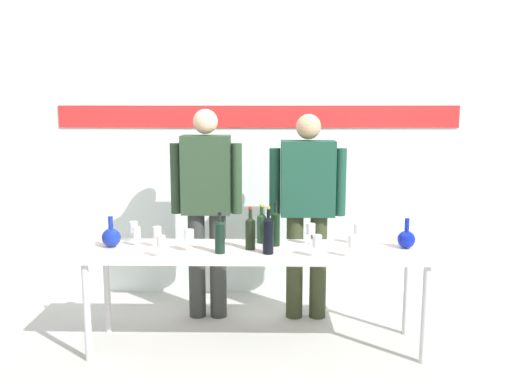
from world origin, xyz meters
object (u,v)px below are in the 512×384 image
(wine_bottle_4, at_px, (262,227))
(wine_glass_right_3, at_px, (358,229))
(presenter_right, at_px, (307,203))
(wine_glass_left_2, at_px, (161,242))
(wine_glass_right_2, at_px, (352,242))
(wine_glass_left_1, at_px, (189,236))
(wine_glass_left_3, at_px, (133,227))
(wine_glass_right_0, at_px, (317,242))
(wine_bottle_3, at_px, (250,232))
(wine_bottle_0, at_px, (220,236))
(decanter_blue_left, at_px, (111,237))
(wine_glass_left_4, at_px, (157,232))
(presenter_left, at_px, (207,201))
(wine_bottle_1, at_px, (268,234))
(wine_glass_left_0, at_px, (137,233))
(display_table, at_px, (256,257))
(wine_bottle_2, at_px, (275,227))
(decanter_blue_right, at_px, (406,239))
(wine_glass_right_1, at_px, (311,229))

(wine_bottle_4, xyz_separation_m, wine_glass_right_3, (0.72, -0.04, -0.01))
(presenter_right, height_order, wine_glass_left_2, presenter_right)
(wine_glass_right_2, bearing_deg, wine_glass_left_1, 173.34)
(wine_glass_left_3, relative_size, wine_glass_right_0, 1.02)
(wine_glass_right_3, bearing_deg, presenter_right, 129.31)
(wine_bottle_4, distance_m, wine_glass_right_0, 0.54)
(wine_glass_left_2, distance_m, wine_glass_right_2, 1.31)
(wine_glass_right_0, height_order, wine_glass_right_3, wine_glass_right_3)
(wine_bottle_3, height_order, wine_glass_left_1, wine_bottle_3)
(wine_bottle_0, bearing_deg, wine_glass_right_0, -7.47)
(decanter_blue_left, bearing_deg, wine_glass_left_4, -0.93)
(wine_glass_left_2, bearing_deg, decanter_blue_left, 146.63)
(presenter_left, xyz_separation_m, presenter_right, (0.83, 0.00, -0.01))
(presenter_right, bearing_deg, wine_glass_left_1, -143.93)
(wine_bottle_4, bearing_deg, wine_glass_right_3, -2.82)
(wine_bottle_1, bearing_deg, wine_glass_left_0, 169.25)
(wine_bottle_3, distance_m, wine_glass_left_2, 0.65)
(presenter_right, relative_size, wine_glass_right_2, 11.08)
(display_table, xyz_separation_m, wine_bottle_2, (0.14, 0.10, 0.20))
(decanter_blue_left, bearing_deg, wine_bottle_3, -2.74)
(presenter_right, distance_m, wine_bottle_1, 0.77)
(wine_glass_left_0, bearing_deg, presenter_left, 47.71)
(wine_bottle_2, relative_size, wine_glass_left_1, 2.05)
(presenter_left, bearing_deg, decanter_blue_right, -19.35)
(display_table, xyz_separation_m, decanter_blue_left, (-1.06, 0.05, 0.14))
(decanter_blue_right, relative_size, presenter_right, 0.13)
(wine_bottle_0, height_order, wine_bottle_1, wine_bottle_1)
(wine_bottle_2, xyz_separation_m, wine_bottle_4, (-0.10, 0.09, -0.01))
(decanter_blue_right, bearing_deg, presenter_right, 142.09)
(wine_bottle_4, distance_m, wine_glass_right_1, 0.37)
(wine_glass_left_1, xyz_separation_m, wine_glass_left_2, (-0.17, -0.16, -0.00))
(wine_bottle_0, distance_m, wine_bottle_2, 0.45)
(wine_glass_left_1, bearing_deg, display_table, 8.27)
(wine_glass_right_0, relative_size, wine_glass_right_3, 0.99)
(wine_bottle_4, bearing_deg, wine_glass_right_1, -6.82)
(presenter_right, bearing_deg, presenter_left, -180.00)
(decanter_blue_right, distance_m, wine_glass_right_1, 0.70)
(wine_glass_left_1, distance_m, wine_glass_left_2, 0.23)
(wine_glass_left_0, distance_m, wine_glass_right_2, 1.57)
(decanter_blue_left, xyz_separation_m, wine_bottle_2, (1.21, 0.05, 0.06))
(wine_glass_right_3, bearing_deg, wine_glass_left_2, -164.85)
(wine_glass_left_1, bearing_deg, presenter_left, 84.92)
(decanter_blue_left, bearing_deg, wine_glass_left_3, 46.66)
(decanter_blue_left, bearing_deg, wine_bottle_2, 2.52)
(wine_bottle_2, relative_size, wine_glass_right_1, 2.05)
(presenter_right, height_order, wine_bottle_1, presenter_right)
(wine_bottle_4, distance_m, wine_glass_left_0, 0.93)
(presenter_left, bearing_deg, wine_bottle_1, -54.00)
(wine_bottle_2, distance_m, wine_bottle_3, 0.21)
(presenter_left, xyz_separation_m, wine_glass_right_0, (0.84, -0.77, -0.14))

